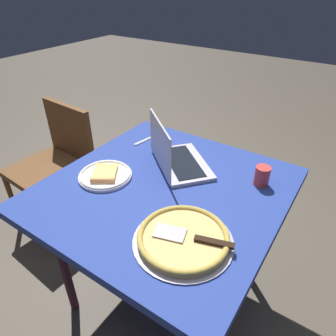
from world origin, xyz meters
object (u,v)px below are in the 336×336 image
(table_knife, at_px, (152,137))
(drink_cup, at_px, (262,176))
(chair_near, at_px, (57,159))
(pizza_plate, at_px, (105,175))
(dining_table, at_px, (165,198))
(pizza_tray, at_px, (183,238))
(laptop, at_px, (175,157))

(table_knife, relative_size, drink_cup, 2.41)
(chair_near, bearing_deg, pizza_plate, -107.81)
(dining_table, height_order, drink_cup, drink_cup)
(pizza_tray, xyz_separation_m, drink_cup, (0.49, -0.11, 0.03))
(pizza_tray, distance_m, chair_near, 1.29)
(chair_near, bearing_deg, dining_table, -97.55)
(pizza_plate, bearing_deg, drink_cup, -60.66)
(dining_table, bearing_deg, pizza_tray, -134.57)
(laptop, bearing_deg, chair_near, 92.39)
(dining_table, distance_m, laptop, 0.21)
(laptop, height_order, drink_cup, laptop)
(pizza_plate, height_order, drink_cup, drink_cup)
(pizza_tray, height_order, table_knife, pizza_tray)
(pizza_plate, xyz_separation_m, drink_cup, (0.35, -0.62, 0.03))
(pizza_plate, distance_m, pizza_tray, 0.53)
(dining_table, xyz_separation_m, drink_cup, (0.26, -0.35, 0.11))
(drink_cup, bearing_deg, laptop, 102.57)
(laptop, xyz_separation_m, chair_near, (-0.04, 0.91, -0.30))
(pizza_plate, relative_size, table_knife, 1.13)
(dining_table, height_order, pizza_tray, pizza_tray)
(laptop, distance_m, table_knife, 0.34)
(dining_table, distance_m, chair_near, 0.99)
(drink_cup, bearing_deg, chair_near, 95.56)
(laptop, xyz_separation_m, table_knife, (0.19, 0.28, -0.05))
(pizza_plate, bearing_deg, chair_near, 72.19)
(table_knife, bearing_deg, laptop, -124.32)
(table_knife, bearing_deg, pizza_tray, -135.96)
(drink_cup, height_order, chair_near, chair_near)
(dining_table, relative_size, pizza_tray, 2.83)
(drink_cup, bearing_deg, pizza_plate, 119.34)
(dining_table, relative_size, drink_cup, 11.21)
(laptop, bearing_deg, dining_table, -161.62)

